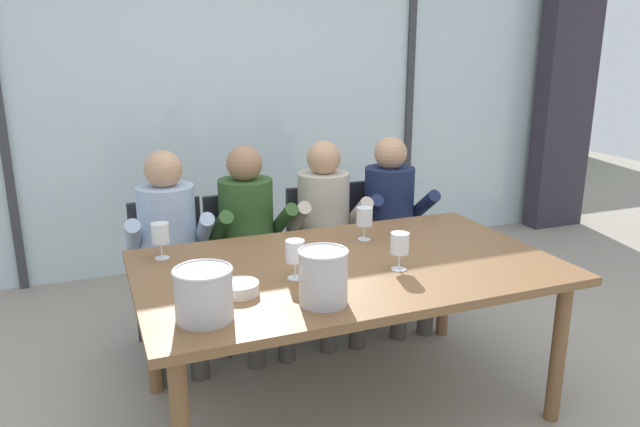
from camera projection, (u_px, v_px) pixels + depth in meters
ground at (283, 321)px, 3.87m from camera, size 14.00×14.00×0.00m
window_glass_panel at (229, 103)px, 4.67m from camera, size 7.13×0.03×2.60m
window_mullion_left at (0, 111)px, 4.08m from camera, size 0.06×0.06×2.60m
window_mullion_right at (409, 97)px, 5.22m from camera, size 0.06×0.06×2.60m
hillside_vineyard at (164, 100)px, 8.22m from camera, size 13.13×2.40×2.05m
curtain_heavy_drape at (565, 93)px, 5.65m from camera, size 0.56×0.20×2.60m
dining_table at (348, 277)px, 2.79m from camera, size 1.93×1.15×0.75m
chair_near_curtain at (171, 264)px, 3.48m from camera, size 0.46×0.46×0.86m
chair_left_of_center at (244, 255)px, 3.63m from camera, size 0.46×0.46×0.86m
chair_center at (323, 245)px, 3.82m from camera, size 0.45×0.45×0.86m
chair_right_of_center at (381, 236)px, 4.00m from camera, size 0.45×0.45×0.86m
person_pale_blue_shirt at (170, 243)px, 3.31m from camera, size 0.48×0.62×1.18m
person_olive_shirt at (251, 234)px, 3.47m from camera, size 0.47×0.62×1.18m
person_beige_jumper at (327, 225)px, 3.64m from camera, size 0.49×0.63×1.18m
person_navy_polo at (393, 218)px, 3.81m from camera, size 0.48×0.63×1.18m
ice_bucket_primary at (323, 276)px, 2.31m from camera, size 0.20×0.20×0.22m
ice_bucket_secondary at (204, 293)px, 2.18m from camera, size 0.22×0.22×0.20m
tasting_bowl at (240, 288)px, 2.42m from camera, size 0.16×0.16×0.05m
wine_glass_by_left_taster at (295, 253)px, 2.56m from camera, size 0.08×0.08×0.17m
wine_glass_near_bucket at (364, 218)px, 3.08m from camera, size 0.08×0.08×0.17m
wine_glass_center_pour at (160, 235)px, 2.81m from camera, size 0.08×0.08×0.17m
wine_glass_by_right_taster at (400, 245)px, 2.66m from camera, size 0.08×0.08×0.17m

